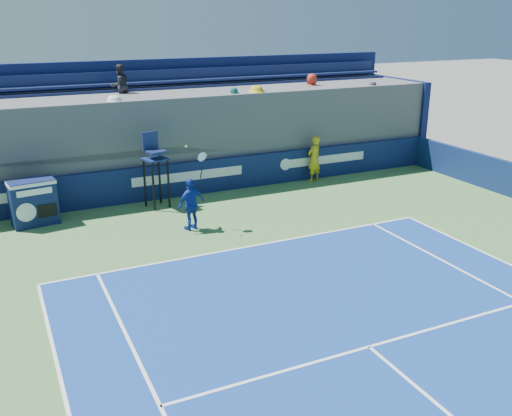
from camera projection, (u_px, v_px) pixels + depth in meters
name	position (u px, v px, depth m)	size (l,w,h in m)	color
ball_person	(314.00, 159.00, 21.46)	(0.63, 0.41, 1.73)	gold
back_hoarding	(188.00, 179.00, 19.88)	(20.40, 0.21, 1.20)	#0C1846
match_clock	(33.00, 201.00, 17.03)	(1.41, 0.90, 1.40)	#0E1A48
umpire_chair	(155.00, 162.00, 18.37)	(0.85, 0.85, 2.48)	black
tennis_player	(191.00, 204.00, 16.61)	(1.01, 0.64, 2.57)	#122B96
stadium_seating	(169.00, 133.00, 21.23)	(21.00, 4.05, 4.40)	#4D4D52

